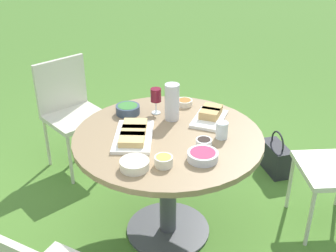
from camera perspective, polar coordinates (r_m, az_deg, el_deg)
ground_plane at (r=2.95m, az=0.00°, el=-13.89°), size 40.00×40.00×0.00m
dining_table at (r=2.59m, az=0.00°, el=-3.83°), size 1.14×1.14×0.74m
chair_near_right at (r=3.49m, az=-13.09°, el=2.66°), size 0.58×0.58×0.89m
water_pitcher at (r=2.65m, az=0.55°, el=3.28°), size 0.10×0.09×0.24m
wine_glass at (r=2.73m, az=-1.58°, el=4.10°), size 0.07×0.07×0.17m
platter_bread_main at (r=2.48m, az=-4.70°, el=-1.12°), size 0.43×0.32×0.06m
platter_charcuterie at (r=2.70m, az=5.71°, el=1.47°), size 0.34×0.31×0.07m
bowl_fries at (r=2.22m, az=-0.59°, el=-4.71°), size 0.10×0.10×0.06m
bowl_salad at (r=2.78m, az=-5.47°, el=2.30°), size 0.16×0.16×0.06m
bowl_olives at (r=2.40m, az=4.88°, el=-2.21°), size 0.09×0.09×0.04m
bowl_dip_red at (r=2.28m, az=4.73°, el=-4.01°), size 0.17×0.17×0.05m
bowl_dip_cream at (r=2.20m, az=-4.56°, el=-5.16°), size 0.16×0.16×0.05m
bowl_roasted_veg at (r=2.89m, az=2.26°, el=3.23°), size 0.11×0.11×0.04m
cup_water_near at (r=2.49m, az=7.31°, el=-0.56°), size 0.07×0.07×0.10m
handbag at (r=3.56m, az=14.34°, el=-4.17°), size 0.30×0.14×0.37m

